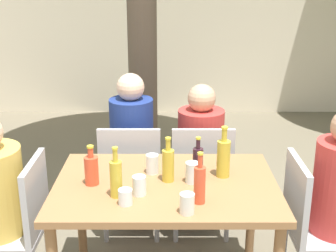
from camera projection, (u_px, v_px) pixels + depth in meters
name	position (u px, v px, depth m)	size (l,w,h in m)	color
cafe_building_wall	(169.00, 12.00, 6.29)	(10.00, 0.08, 2.80)	beige
dining_table_front	(168.00, 197.00, 2.76)	(1.30, 0.90, 0.76)	#996B42
patio_chair_0	(21.00, 221.00, 2.82)	(0.44, 0.44, 0.90)	#B2B2B7
patio_chair_1	(314.00, 222.00, 2.81)	(0.44, 0.44, 0.90)	#B2B2B7
patio_chair_2	(133.00, 174.00, 3.46)	(0.44, 0.44, 0.90)	#B2B2B7
patio_chair_3	(203.00, 174.00, 3.46)	(0.44, 0.44, 0.90)	#B2B2B7
person_seated_2	(135.00, 157.00, 3.67)	(0.33, 0.56, 1.24)	#383842
person_seated_3	(201.00, 161.00, 3.68)	(0.35, 0.57, 1.16)	#383842
oil_cruet_0	(170.00, 164.00, 2.73)	(0.07, 0.07, 0.27)	gold
oil_cruet_1	(225.00, 157.00, 2.78)	(0.08, 0.08, 0.31)	gold
oil_cruet_2	(118.00, 178.00, 2.54)	(0.07, 0.07, 0.29)	gold
wine_bottle_3	(200.00, 161.00, 2.81)	(0.06, 0.06, 0.24)	#331923
soda_bottle_4	(202.00, 184.00, 2.47)	(0.06, 0.06, 0.29)	#DB4C2D
soda_bottle_5	(93.00, 169.00, 2.69)	(0.08, 0.08, 0.24)	#DB4C2D
drinking_glass_0	(194.00, 173.00, 2.72)	(0.08, 0.08, 0.12)	silver
drinking_glass_1	(189.00, 204.00, 2.38)	(0.08, 0.08, 0.11)	silver
drinking_glass_2	(154.00, 164.00, 2.85)	(0.08, 0.08, 0.12)	white
drinking_glass_3	(141.00, 185.00, 2.58)	(0.08, 0.08, 0.11)	white
drinking_glass_4	(127.00, 197.00, 2.47)	(0.08, 0.08, 0.08)	white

